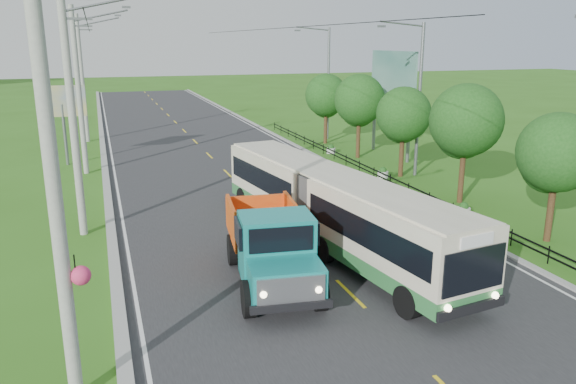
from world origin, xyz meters
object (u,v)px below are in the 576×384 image
streetlight_far (327,79)px  billboard_right (393,80)px  planter_far (331,150)px  bus (331,203)px  tree_second (556,156)px  planter_mid (383,173)px  tree_fifth (359,102)px  tree_third (465,124)px  dump_truck (271,241)px  pole_near (73,115)px  planter_near (464,210)px  streetlight_mid (417,95)px  tree_back (326,97)px  billboard_left (62,106)px  pole_mid (79,90)px  pole_far (83,78)px  pole_nearest (57,191)px  tree_fourth (403,117)px

streetlight_far → billboard_right: bearing=-78.3°
planter_far → bus: (-7.48, -17.69, 1.49)m
tree_second → billboard_right: 18.12m
bus → planter_mid: bearing=44.2°
tree_fifth → tree_third: bearing=-90.0°
streetlight_far → dump_truck: bearing=-115.9°
pole_near → planter_near: bearing=-10.1°
tree_second → planter_mid: bearing=96.0°
planter_near → pole_near: bearing=169.9°
streetlight_mid → planter_far: streetlight_mid is taller
billboard_right → streetlight_mid: bearing=-105.4°
planter_near → planter_mid: (0.00, 8.00, 0.00)m
tree_back → billboard_left: size_ratio=1.06×
pole_mid → planter_near: pole_mid is taller
tree_third → pole_far: bearing=126.1°
billboard_right → pole_nearest: bearing=-131.8°
pole_near → pole_nearest: bearing=-89.9°
bus → pole_far: bearing=100.0°
pole_mid → planter_far: size_ratio=14.93×
tree_back → streetlight_far: size_ratio=0.61×
planter_mid → billboard_left: 20.99m
bus → planter_near: bearing=4.6°
pole_near → bus: bearing=-26.6°
pole_mid → streetlight_far: 20.16m
pole_far → billboard_left: pole_far is taller
planter_mid → billboard_left: (-18.10, 10.00, 3.58)m
billboard_right → bus: 19.59m
pole_mid → billboard_left: 3.47m
planter_far → planter_mid: bearing=-90.0°
tree_third → streetlight_far: streetlight_far is taller
streetlight_far → billboard_left: size_ratio=1.74×
pole_near → tree_third: bearing=-2.7°
pole_near → planter_near: (16.86, -3.00, -4.81)m
tree_fifth → pole_far: bearing=144.6°
planter_mid → bus: 12.33m
tree_fifth → billboard_right: billboard_right is taller
tree_fifth → tree_back: size_ratio=1.05×
tree_third → tree_fourth: bearing=90.0°
tree_fifth → streetlight_mid: bearing=-82.7°
streetlight_mid → pole_mid: bearing=159.7°
planter_near → planter_mid: bearing=90.0°
pole_nearest → pole_near: bearing=90.1°
tree_fifth → streetlight_mid: size_ratio=0.64×
streetlight_far → bus: streetlight_far is taller
pole_mid → tree_back: pole_mid is taller
pole_near → dump_truck: size_ratio=1.50×
tree_fourth → planter_near: bearing=-98.8°
pole_mid → planter_near: bearing=-41.7°
tree_third → tree_fifth: bearing=90.0°
pole_mid → tree_second: bearing=-46.1°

